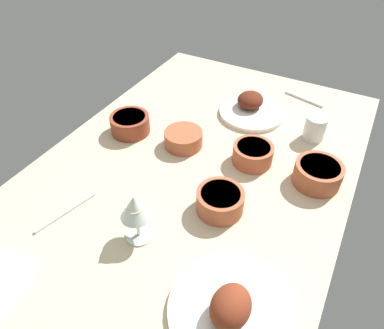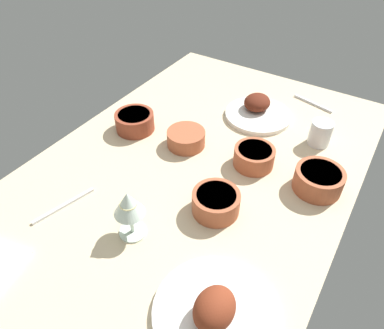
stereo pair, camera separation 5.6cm
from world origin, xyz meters
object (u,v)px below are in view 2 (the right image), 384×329
(bowl_pasta, at_px, (254,156))
(water_tumbler, at_px, (320,133))
(plate_center_main, at_px, (215,311))
(fork_loose, at_px, (64,206))
(bowl_sauce, at_px, (216,202))
(spoon_loose, at_px, (313,103))
(bowl_soup, at_px, (319,179))
(wine_glass, at_px, (130,206))
(plate_far_side, at_px, (258,110))
(bowl_potatoes, at_px, (186,138))
(bowl_onions, at_px, (135,121))

(bowl_pasta, distance_m, water_tumbler, 0.25)
(plate_center_main, distance_m, fork_loose, 0.50)
(bowl_pasta, bearing_deg, plate_center_main, 15.83)
(plate_center_main, distance_m, bowl_sauce, 0.29)
(bowl_sauce, xyz_separation_m, spoon_loose, (-0.66, 0.05, -0.03))
(bowl_soup, xyz_separation_m, wine_glass, (0.40, -0.34, 0.06))
(bowl_soup, height_order, bowl_pasta, bowl_soup)
(plate_far_side, xyz_separation_m, bowl_sauce, (0.48, 0.10, 0.01))
(bowl_sauce, xyz_separation_m, bowl_potatoes, (-0.20, -0.22, -0.00))
(plate_far_side, distance_m, spoon_loose, 0.23)
(plate_center_main, bearing_deg, spoon_loose, -174.40)
(bowl_onions, bearing_deg, plate_far_side, 133.57)
(bowl_onions, distance_m, bowl_potatoes, 0.20)
(bowl_potatoes, bearing_deg, bowl_sauce, 48.39)
(spoon_loose, bearing_deg, fork_loose, -100.07)
(bowl_soup, bearing_deg, plate_center_main, -7.22)
(bowl_soup, bearing_deg, fork_loose, -52.00)
(bowl_soup, height_order, spoon_loose, bowl_soup)
(bowl_pasta, bearing_deg, water_tumbler, 147.13)
(bowl_sauce, bearing_deg, plate_far_side, -168.56)
(plate_center_main, bearing_deg, bowl_sauce, -150.88)
(plate_far_side, relative_size, spoon_loose, 1.44)
(bowl_onions, bearing_deg, bowl_pasta, 96.52)
(fork_loose, bearing_deg, bowl_potatoes, -3.93)
(bowl_onions, relative_size, bowl_potatoes, 1.06)
(plate_center_main, height_order, plate_far_side, plate_center_main)
(wine_glass, bearing_deg, bowl_potatoes, -167.24)
(plate_far_side, bearing_deg, bowl_soup, 49.67)
(wine_glass, distance_m, water_tumbler, 0.67)
(spoon_loose, bearing_deg, wine_glass, -87.80)
(plate_far_side, height_order, bowl_sauce, plate_far_side)
(bowl_potatoes, bearing_deg, fork_loose, -18.14)
(water_tumbler, height_order, fork_loose, water_tumbler)
(plate_far_side, distance_m, bowl_soup, 0.39)
(wine_glass, distance_m, fork_loose, 0.24)
(bowl_pasta, distance_m, spoon_loose, 0.44)
(water_tumbler, bearing_deg, fork_loose, -37.61)
(wine_glass, bearing_deg, bowl_onions, -141.43)
(plate_center_main, xyz_separation_m, bowl_potatoes, (-0.45, -0.36, 0.01))
(bowl_sauce, bearing_deg, bowl_onions, -112.91)
(plate_far_side, height_order, wine_glass, wine_glass)
(bowl_pasta, distance_m, wine_glass, 0.43)
(plate_far_side, height_order, fork_loose, plate_far_side)
(fork_loose, height_order, spoon_loose, same)
(plate_far_side, relative_size, bowl_soup, 1.73)
(bowl_onions, distance_m, wine_glass, 0.45)
(bowl_potatoes, height_order, wine_glass, wine_glass)
(bowl_potatoes, relative_size, water_tumbler, 1.51)
(water_tumbler, bearing_deg, plate_center_main, -0.00)
(bowl_soup, height_order, water_tumbler, water_tumbler)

